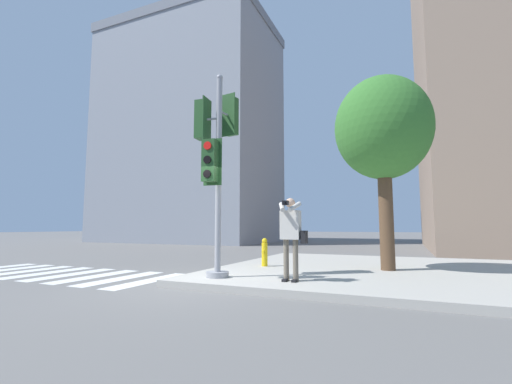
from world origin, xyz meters
The scene contains 8 objects.
ground_plane centered at (0.00, 0.00, 0.00)m, with size 160.00×160.00×0.00m, color slate.
sidewalk_corner centered at (3.50, 3.50, 0.07)m, with size 8.00×8.00×0.15m.
crosswalk_stripes centered at (-4.22, 0.11, 0.00)m, with size 6.51×2.57×0.01m.
traffic_signal_pole centered at (0.38, 0.33, 2.93)m, with size 0.85×1.20×4.59m.
person_photographer centered at (2.10, 0.46, 1.15)m, with size 0.58×0.54×1.68m.
street_tree centered at (3.81, 3.12, 3.79)m, with size 2.48×2.48×5.05m.
fire_hydrant centered at (0.61, 2.69, 0.53)m, with size 0.17×0.23×0.77m.
building_left centered at (-12.66, 18.18, 9.36)m, with size 14.38×9.28×18.69m.
Camera 1 is at (4.24, -6.27, 1.24)m, focal length 24.00 mm.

